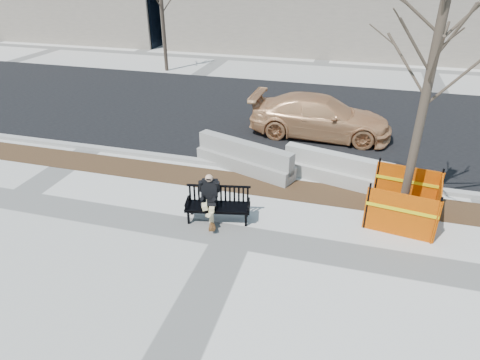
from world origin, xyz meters
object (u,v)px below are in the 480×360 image
object	(u,v)px
tree_fence	(400,219)
bench	(218,220)
jersey_barrier_right	(335,181)
seated_man	(210,219)
sedan	(318,135)
jersey_barrier_left	(245,170)

from	to	relation	value
tree_fence	bench	bearing A→B (deg)	-163.69
tree_fence	jersey_barrier_right	size ratio (longest dim) A/B	1.95
bench	jersey_barrier_right	world-z (taller)	jersey_barrier_right
seated_man	tree_fence	bearing A→B (deg)	3.83
sedan	jersey_barrier_right	xyz separation A→B (m)	(0.88, -3.49, 0.00)
jersey_barrier_left	tree_fence	bearing A→B (deg)	0.03
bench	jersey_barrier_right	distance (m)	3.91
seated_man	sedan	distance (m)	6.67
bench	seated_man	bearing A→B (deg)	168.46
tree_fence	sedan	distance (m)	5.72
bench	seated_man	xyz separation A→B (m)	(-0.22, -0.00, 0.00)
sedan	jersey_barrier_right	bearing A→B (deg)	-165.12
seated_man	tree_fence	world-z (taller)	tree_fence
bench	jersey_barrier_right	size ratio (longest dim) A/B	0.52
bench	sedan	size ratio (longest dim) A/B	0.32
bench	jersey_barrier_right	bearing A→B (deg)	35.44
seated_man	sedan	world-z (taller)	sedan
seated_man	jersey_barrier_right	world-z (taller)	seated_man
bench	jersey_barrier_right	xyz separation A→B (m)	(2.66, 2.87, 0.00)
bench	seated_man	size ratio (longest dim) A/B	1.37
sedan	jersey_barrier_left	world-z (taller)	sedan
jersey_barrier_right	tree_fence	bearing A→B (deg)	-28.22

